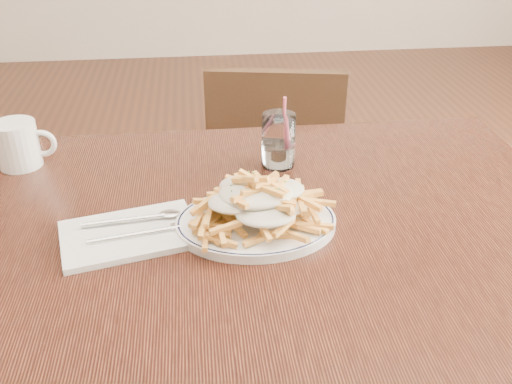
{
  "coord_description": "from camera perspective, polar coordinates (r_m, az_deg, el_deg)",
  "views": [
    {
      "loc": [
        -0.09,
        -0.83,
        1.29
      ],
      "look_at": [
        0.01,
        -0.02,
        0.82
      ],
      "focal_mm": 40.0,
      "sensor_mm": 36.0,
      "label": 1
    }
  ],
  "objects": [
    {
      "name": "table",
      "position": [
        1.04,
        -0.47,
        -6.5
      ],
      "size": [
        1.2,
        0.8,
        0.75
      ],
      "color": "black",
      "rests_on": "ground"
    },
    {
      "name": "chair_far",
      "position": [
        1.75,
        1.88,
        1.9
      ],
      "size": [
        0.44,
        0.44,
        0.82
      ],
      "color": "black",
      "rests_on": "ground"
    },
    {
      "name": "fries_plate",
      "position": [
        0.97,
        0.0,
        -3.07
      ],
      "size": [
        0.33,
        0.3,
        0.02
      ],
      "color": "white",
      "rests_on": "table"
    },
    {
      "name": "loaded_fries",
      "position": [
        0.95,
        -0.0,
        -0.75
      ],
      "size": [
        0.25,
        0.2,
        0.07
      ],
      "color": "gold",
      "rests_on": "fries_plate"
    },
    {
      "name": "napkin",
      "position": [
        0.98,
        -12.53,
        -4.14
      ],
      "size": [
        0.25,
        0.19,
        0.01
      ],
      "primitive_type": "cube",
      "rotation": [
        0.0,
        0.0,
        0.23
      ],
      "color": "silver",
      "rests_on": "table"
    },
    {
      "name": "cutlery",
      "position": [
        0.98,
        -12.58,
        -3.53
      ],
      "size": [
        0.2,
        0.1,
        0.01
      ],
      "color": "silver",
      "rests_on": "napkin"
    },
    {
      "name": "water_glass",
      "position": [
        1.16,
        2.26,
        4.85
      ],
      "size": [
        0.07,
        0.07,
        0.15
      ],
      "color": "white",
      "rests_on": "table"
    },
    {
      "name": "coffee_mug",
      "position": [
        1.25,
        -22.64,
        4.41
      ],
      "size": [
        0.12,
        0.09,
        0.09
      ],
      "color": "white",
      "rests_on": "table"
    }
  ]
}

